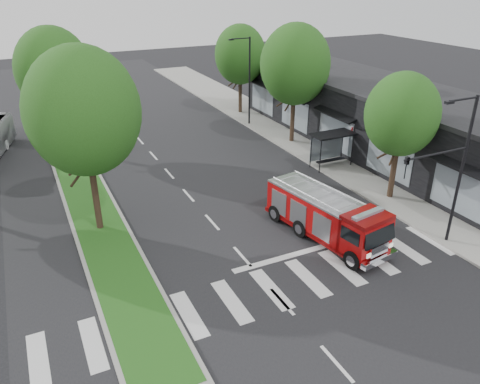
{
  "coord_description": "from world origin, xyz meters",
  "views": [
    {
      "loc": [
        -8.89,
        -18.1,
        13.24
      ],
      "look_at": [
        1.6,
        3.58,
        1.8
      ],
      "focal_mm": 35.0,
      "sensor_mm": 36.0,
      "label": 1
    }
  ],
  "objects": [
    {
      "name": "tree_right_mid",
      "position": [
        11.5,
        14.0,
        6.49
      ],
      "size": [
        5.6,
        5.6,
        9.72
      ],
      "color": "black",
      "rests_on": "ground"
    },
    {
      "name": "bus_shelter",
      "position": [
        11.2,
        8.15,
        2.04
      ],
      "size": [
        3.2,
        1.6,
        2.61
      ],
      "color": "black",
      "rests_on": "ground"
    },
    {
      "name": "tree_right_far",
      "position": [
        11.5,
        24.0,
        5.84
      ],
      "size": [
        5.0,
        5.0,
        8.73
      ],
      "color": "black",
      "rests_on": "ground"
    },
    {
      "name": "streetlight_right_near",
      "position": [
        9.61,
        -3.5,
        4.67
      ],
      "size": [
        4.08,
        0.22,
        8.0
      ],
      "color": "black",
      "rests_on": "ground"
    },
    {
      "name": "median",
      "position": [
        -6.0,
        18.0,
        0.08
      ],
      "size": [
        3.0,
        50.0,
        0.15
      ],
      "color": "gray",
      "rests_on": "ground"
    },
    {
      "name": "sidewalk_right",
      "position": [
        12.5,
        10.0,
        0.07
      ],
      "size": [
        5.0,
        80.0,
        0.15
      ],
      "primitive_type": "cube",
      "color": "gray",
      "rests_on": "ground"
    },
    {
      "name": "storefront_row",
      "position": [
        17.0,
        10.0,
        2.5
      ],
      "size": [
        8.0,
        30.0,
        5.0
      ],
      "primitive_type": "cube",
      "color": "black",
      "rests_on": "ground"
    },
    {
      "name": "ground",
      "position": [
        0.0,
        0.0,
        0.0
      ],
      "size": [
        140.0,
        140.0,
        0.0
      ],
      "primitive_type": "plane",
      "color": "black",
      "rests_on": "ground"
    },
    {
      "name": "streetlight_right_far",
      "position": [
        10.35,
        20.0,
        4.48
      ],
      "size": [
        2.11,
        0.2,
        8.0
      ],
      "color": "black",
      "rests_on": "ground"
    },
    {
      "name": "tree_median_far",
      "position": [
        -6.0,
        20.0,
        6.49
      ],
      "size": [
        5.6,
        5.6,
        9.72
      ],
      "color": "black",
      "rests_on": "ground"
    },
    {
      "name": "tree_right_near",
      "position": [
        11.5,
        2.0,
        5.51
      ],
      "size": [
        4.4,
        4.4,
        8.05
      ],
      "color": "black",
      "rests_on": "ground"
    },
    {
      "name": "tree_median_near",
      "position": [
        -6.0,
        6.0,
        6.81
      ],
      "size": [
        5.8,
        5.8,
        10.16
      ],
      "color": "black",
      "rests_on": "ground"
    },
    {
      "name": "fire_engine",
      "position": [
        4.92,
        -0.16,
        1.29
      ],
      "size": [
        3.53,
        8.02,
        2.69
      ],
      "rotation": [
        0.0,
        0.0,
        0.16
      ],
      "color": "#650506",
      "rests_on": "ground"
    }
  ]
}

